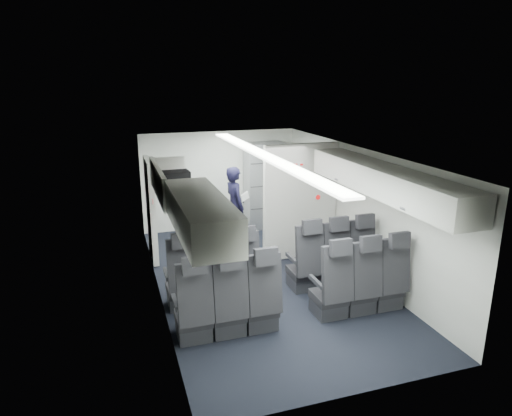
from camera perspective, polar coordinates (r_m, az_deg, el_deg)
cabin_shell at (r=7.31m, az=0.96°, el=-1.02°), size 3.41×6.01×2.16m
seat_row_front at (r=7.09m, az=2.34°, el=-7.81°), size 3.33×0.56×1.24m
seat_row_mid at (r=6.34m, az=5.20°, el=-10.93°), size 3.33×0.56×1.24m
overhead_bin_left_rear at (r=4.90m, az=-6.96°, el=-0.84°), size 0.53×1.80×0.40m
overhead_bin_left_front_open at (r=6.59m, az=-10.25°, el=2.34°), size 0.64×1.70×0.72m
overhead_bin_right_rear at (r=6.06m, az=19.99°, el=1.58°), size 0.53×1.80×0.40m
overhead_bin_right_front at (r=7.48m, az=11.87°, el=4.83°), size 0.53×1.70×0.40m
bulkhead_partition at (r=8.38m, az=5.54°, el=0.81°), size 1.40×0.15×2.13m
galley_unit at (r=10.14m, az=1.08°, el=2.84°), size 0.85×0.52×1.90m
boarding_door at (r=8.51m, az=-13.00°, el=-0.16°), size 0.12×1.27×1.86m
flight_attendant at (r=9.05m, az=-2.66°, el=0.21°), size 0.46×0.63×1.60m
carry_on_bag at (r=6.82m, az=-10.05°, el=3.55°), size 0.43×0.31×0.24m
papers at (r=9.00m, az=-1.42°, el=1.43°), size 0.19×0.12×0.15m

